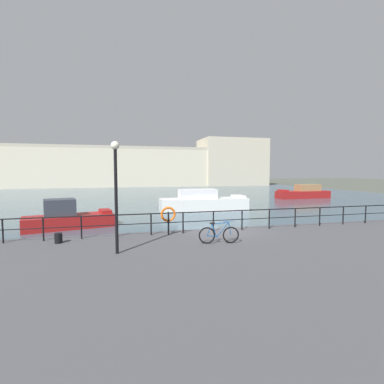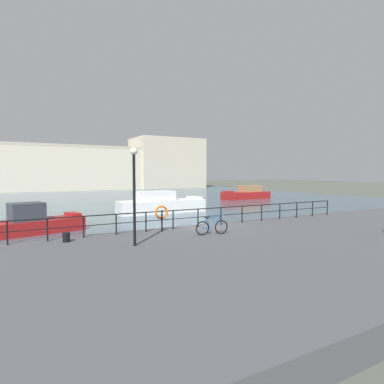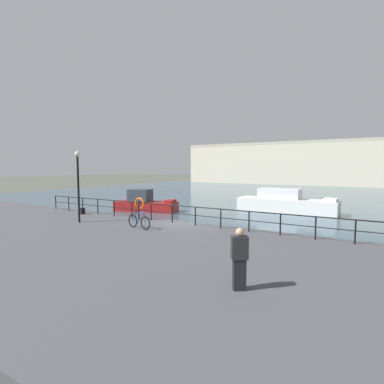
{
  "view_description": "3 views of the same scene",
  "coord_description": "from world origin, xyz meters",
  "px_view_note": "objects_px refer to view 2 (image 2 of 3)",
  "views": [
    {
      "loc": [
        -5.24,
        -14.55,
        3.94
      ],
      "look_at": [
        -0.19,
        5.31,
        2.44
      ],
      "focal_mm": 26.57,
      "sensor_mm": 36.0,
      "label": 1
    },
    {
      "loc": [
        -9.84,
        -16.76,
        3.98
      ],
      "look_at": [
        0.19,
        1.38,
        2.72
      ],
      "focal_mm": 29.97,
      "sensor_mm": 36.0,
      "label": 2
    },
    {
      "loc": [
        9.75,
        -15.36,
        4.13
      ],
      "look_at": [
        -1.19,
        2.48,
        2.4
      ],
      "focal_mm": 28.38,
      "sensor_mm": 36.0,
      "label": 3
    }
  ],
  "objects_px": {
    "moored_cabin_cruiser": "(161,204)",
    "parked_bicycle": "(212,227)",
    "mooring_bollard": "(66,237)",
    "moored_small_launch": "(35,222)",
    "life_ring_stand": "(161,213)",
    "moored_green_narrowboat": "(247,194)",
    "harbor_building": "(96,168)",
    "quay_lamp_post": "(134,182)"
  },
  "relations": [
    {
      "from": "moored_cabin_cruiser",
      "to": "moored_green_narrowboat",
      "type": "height_order",
      "value": "moored_cabin_cruiser"
    },
    {
      "from": "parked_bicycle",
      "to": "quay_lamp_post",
      "type": "height_order",
      "value": "quay_lamp_post"
    },
    {
      "from": "moored_small_launch",
      "to": "mooring_bollard",
      "type": "xyz_separation_m",
      "value": [
        0.92,
        -7.77,
        0.32
      ]
    },
    {
      "from": "parked_bicycle",
      "to": "moored_small_launch",
      "type": "bearing_deg",
      "value": 137.74
    },
    {
      "from": "moored_small_launch",
      "to": "parked_bicycle",
      "type": "bearing_deg",
      "value": -65.69
    },
    {
      "from": "moored_small_launch",
      "to": "quay_lamp_post",
      "type": "distance_m",
      "value": 10.95
    },
    {
      "from": "moored_small_launch",
      "to": "moored_cabin_cruiser",
      "type": "xyz_separation_m",
      "value": [
        11.53,
        5.89,
        0.12
      ]
    },
    {
      "from": "moored_green_narrowboat",
      "to": "mooring_bollard",
      "type": "height_order",
      "value": "moored_green_narrowboat"
    },
    {
      "from": "moored_small_launch",
      "to": "quay_lamp_post",
      "type": "relative_size",
      "value": 1.45
    },
    {
      "from": "mooring_bollard",
      "to": "quay_lamp_post",
      "type": "xyz_separation_m",
      "value": [
        2.49,
        -2.24,
        2.52
      ]
    },
    {
      "from": "moored_cabin_cruiser",
      "to": "parked_bicycle",
      "type": "height_order",
      "value": "moored_cabin_cruiser"
    },
    {
      "from": "parked_bicycle",
      "to": "life_ring_stand",
      "type": "height_order",
      "value": "life_ring_stand"
    },
    {
      "from": "life_ring_stand",
      "to": "quay_lamp_post",
      "type": "relative_size",
      "value": 0.33
    },
    {
      "from": "harbor_building",
      "to": "mooring_bollard",
      "type": "bearing_deg",
      "value": -103.46
    },
    {
      "from": "moored_small_launch",
      "to": "life_ring_stand",
      "type": "height_order",
      "value": "life_ring_stand"
    },
    {
      "from": "moored_cabin_cruiser",
      "to": "moored_green_narrowboat",
      "type": "relative_size",
      "value": 1.08
    },
    {
      "from": "harbor_building",
      "to": "parked_bicycle",
      "type": "height_order",
      "value": "harbor_building"
    },
    {
      "from": "moored_green_narrowboat",
      "to": "quay_lamp_post",
      "type": "xyz_separation_m",
      "value": [
        -26.14,
        -25.07,
        2.77
      ]
    },
    {
      "from": "moored_small_launch",
      "to": "parked_bicycle",
      "type": "relative_size",
      "value": 3.5
    },
    {
      "from": "moored_small_launch",
      "to": "moored_green_narrowboat",
      "type": "xyz_separation_m",
      "value": [
        29.55,
        15.05,
        0.07
      ]
    },
    {
      "from": "moored_cabin_cruiser",
      "to": "quay_lamp_post",
      "type": "relative_size",
      "value": 2.06
    },
    {
      "from": "moored_green_narrowboat",
      "to": "moored_cabin_cruiser",
      "type": "bearing_deg",
      "value": 24.93
    },
    {
      "from": "mooring_bollard",
      "to": "quay_lamp_post",
      "type": "height_order",
      "value": "quay_lamp_post"
    },
    {
      "from": "parked_bicycle",
      "to": "mooring_bollard",
      "type": "relative_size",
      "value": 4.0
    },
    {
      "from": "parked_bicycle",
      "to": "moored_cabin_cruiser",
      "type": "bearing_deg",
      "value": 84.83
    },
    {
      "from": "moored_green_narrowboat",
      "to": "life_ring_stand",
      "type": "bearing_deg",
      "value": 41.36
    },
    {
      "from": "life_ring_stand",
      "to": "moored_green_narrowboat",
      "type": "bearing_deg",
      "value": 43.38
    },
    {
      "from": "harbor_building",
      "to": "life_ring_stand",
      "type": "height_order",
      "value": "harbor_building"
    },
    {
      "from": "moored_green_narrowboat",
      "to": "harbor_building",
      "type": "bearing_deg",
      "value": -72.98
    },
    {
      "from": "quay_lamp_post",
      "to": "life_ring_stand",
      "type": "bearing_deg",
      "value": 47.66
    },
    {
      "from": "moored_small_launch",
      "to": "moored_green_narrowboat",
      "type": "relative_size",
      "value": 0.76
    },
    {
      "from": "moored_small_launch",
      "to": "life_ring_stand",
      "type": "distance_m",
      "value": 9.45
    },
    {
      "from": "moored_cabin_cruiser",
      "to": "mooring_bollard",
      "type": "height_order",
      "value": "moored_cabin_cruiser"
    },
    {
      "from": "harbor_building",
      "to": "parked_bicycle",
      "type": "bearing_deg",
      "value": -97.27
    },
    {
      "from": "moored_cabin_cruiser",
      "to": "mooring_bollard",
      "type": "relative_size",
      "value": 19.83
    },
    {
      "from": "moored_small_launch",
      "to": "moored_green_narrowboat",
      "type": "distance_m",
      "value": 33.16
    },
    {
      "from": "harbor_building",
      "to": "moored_cabin_cruiser",
      "type": "height_order",
      "value": "harbor_building"
    },
    {
      "from": "moored_cabin_cruiser",
      "to": "mooring_bollard",
      "type": "distance_m",
      "value": 17.3
    },
    {
      "from": "harbor_building",
      "to": "mooring_bollard",
      "type": "xyz_separation_m",
      "value": [
        -14.95,
        -62.47,
        -4.13
      ]
    },
    {
      "from": "moored_cabin_cruiser",
      "to": "parked_bicycle",
      "type": "relative_size",
      "value": 4.96
    },
    {
      "from": "mooring_bollard",
      "to": "quay_lamp_post",
      "type": "relative_size",
      "value": 0.1
    },
    {
      "from": "moored_cabin_cruiser",
      "to": "quay_lamp_post",
      "type": "bearing_deg",
      "value": -116.18
    }
  ]
}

